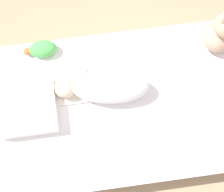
# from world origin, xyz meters

# --- Properties ---
(ground_plane) EXTENTS (12.00, 12.00, 0.00)m
(ground_plane) POSITION_xyz_m (0.00, 0.00, 0.00)
(ground_plane) COLOR #9E8466
(bed_mattress) EXTENTS (1.60, 0.90, 0.23)m
(bed_mattress) POSITION_xyz_m (0.00, 0.00, 0.11)
(bed_mattress) COLOR white
(bed_mattress) RESTS_ON ground_plane
(burp_cloth) EXTENTS (0.23, 0.20, 0.02)m
(burp_cloth) POSITION_xyz_m (0.25, -0.13, 0.24)
(burp_cloth) COLOR white
(burp_cloth) RESTS_ON bed_mattress
(swaddled_baby) EXTENTS (0.53, 0.24, 0.17)m
(swaddled_baby) POSITION_xyz_m (0.04, -0.09, 0.31)
(swaddled_baby) COLOR white
(swaddled_baby) RESTS_ON bed_mattress
(pillow) EXTENTS (0.32, 0.30, 0.09)m
(pillow) POSITION_xyz_m (0.48, -0.04, 0.27)
(pillow) COLOR white
(pillow) RESTS_ON bed_mattress
(bunny_plush) EXTENTS (0.18, 0.18, 0.35)m
(bunny_plush) POSITION_xyz_m (-0.64, -0.30, 0.36)
(bunny_plush) COLOR tan
(bunny_plush) RESTS_ON bed_mattress
(turtle_plush) EXTENTS (0.20, 0.10, 0.09)m
(turtle_plush) POSITION_xyz_m (0.37, -0.38, 0.27)
(turtle_plush) COLOR #51B756
(turtle_plush) RESTS_ON bed_mattress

